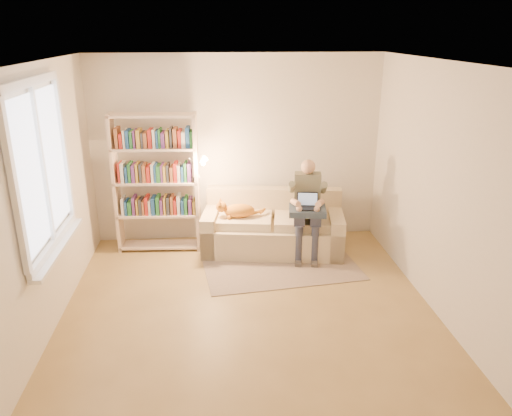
{
  "coord_description": "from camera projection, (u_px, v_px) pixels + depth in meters",
  "views": [
    {
      "loc": [
        -0.35,
        -4.57,
        2.88
      ],
      "look_at": [
        0.15,
        1.0,
        0.88
      ],
      "focal_mm": 35.0,
      "sensor_mm": 36.0,
      "label": 1
    }
  ],
  "objects": [
    {
      "name": "wall_back",
      "position": [
        237.0,
        150.0,
        6.95
      ],
      "size": [
        4.0,
        0.02,
        2.6
      ],
      "primitive_type": "cube",
      "color": "silver",
      "rests_on": "floor"
    },
    {
      "name": "floor",
      "position": [
        250.0,
        318.0,
        5.28
      ],
      "size": [
        4.5,
        4.5,
        0.0
      ],
      "primitive_type": "plane",
      "color": "olive",
      "rests_on": "ground"
    },
    {
      "name": "window",
      "position": [
        48.0,
        194.0,
        4.84
      ],
      "size": [
        0.12,
        1.52,
        1.69
      ],
      "color": "white",
      "rests_on": "wall_left"
    },
    {
      "name": "sofa",
      "position": [
        273.0,
        229.0,
        6.86
      ],
      "size": [
        1.98,
        1.12,
        0.8
      ],
      "rotation": [
        0.0,
        0.0,
        -0.15
      ],
      "color": "beige",
      "rests_on": "floor"
    },
    {
      "name": "bookshelf",
      "position": [
        156.0,
        177.0,
        6.62
      ],
      "size": [
        1.24,
        0.41,
        1.88
      ],
      "rotation": [
        0.0,
        0.0,
        -0.05
      ],
      "color": "beige",
      "rests_on": "floor"
    },
    {
      "name": "wall_front",
      "position": [
        281.0,
        335.0,
        2.74
      ],
      "size": [
        4.0,
        0.02,
        2.6
      ],
      "primitive_type": "cube",
      "color": "silver",
      "rests_on": "floor"
    },
    {
      "name": "cat",
      "position": [
        239.0,
        210.0,
        6.66
      ],
      "size": [
        0.63,
        0.28,
        0.23
      ],
      "rotation": [
        0.0,
        0.0,
        -0.15
      ],
      "color": "orange",
      "rests_on": "sofa"
    },
    {
      "name": "wall_right",
      "position": [
        447.0,
        196.0,
        5.01
      ],
      "size": [
        0.02,
        4.5,
        2.6
      ],
      "primitive_type": "cube",
      "color": "silver",
      "rests_on": "floor"
    },
    {
      "name": "ceiling",
      "position": [
        249.0,
        63.0,
        4.41
      ],
      "size": [
        4.0,
        4.5,
        0.02
      ],
      "primitive_type": "cube",
      "color": "white",
      "rests_on": "wall_back"
    },
    {
      "name": "blanket",
      "position": [
        303.0,
        210.0,
        6.46
      ],
      "size": [
        0.52,
        0.45,
        0.08
      ],
      "primitive_type": "cube",
      "rotation": [
        0.0,
        0.0,
        -0.15
      ],
      "color": "#2C3B4D",
      "rests_on": "person"
    },
    {
      "name": "laptop",
      "position": [
        303.0,
        204.0,
        6.44
      ],
      "size": [
        0.3,
        0.27,
        0.23
      ],
      "rotation": [
        0.0,
        0.0,
        -0.15
      ],
      "color": "black",
      "rests_on": "blanket"
    },
    {
      "name": "wall_left",
      "position": [
        37.0,
        208.0,
        4.68
      ],
      "size": [
        0.02,
        4.5,
        2.6
      ],
      "primitive_type": "cube",
      "color": "silver",
      "rests_on": "floor"
    },
    {
      "name": "person",
      "position": [
        307.0,
        203.0,
        6.54
      ],
      "size": [
        0.42,
        0.59,
        1.29
      ],
      "rotation": [
        0.0,
        0.0,
        -0.15
      ],
      "color": "slate",
      "rests_on": "sofa"
    },
    {
      "name": "rug",
      "position": [
        281.0,
        267.0,
        6.41
      ],
      "size": [
        2.07,
        1.37,
        0.01
      ],
      "primitive_type": "cube",
      "rotation": [
        0.0,
        0.0,
        0.12
      ],
      "color": "gray",
      "rests_on": "floor"
    }
  ]
}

